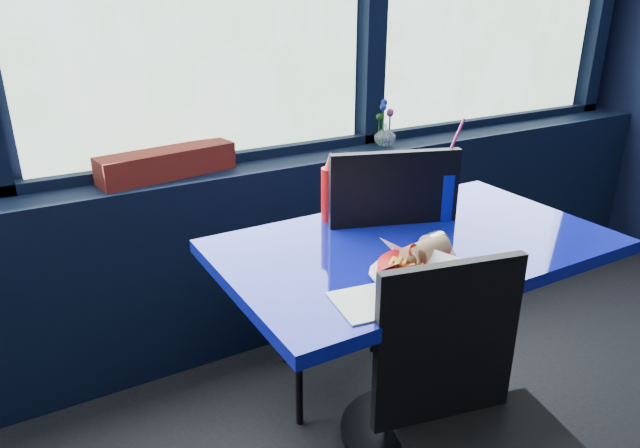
# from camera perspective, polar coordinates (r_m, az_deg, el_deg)

# --- Properties ---
(window_sill) EXTENTS (5.00, 0.26, 0.80)m
(window_sill) POSITION_cam_1_polar(r_m,az_deg,el_deg) (2.47, -9.35, -3.44)
(window_sill) COLOR black
(window_sill) RESTS_ON ground
(near_table) EXTENTS (1.20, 0.70, 0.75)m
(near_table) POSITION_cam_1_polar(r_m,az_deg,el_deg) (1.85, 9.18, -6.81)
(near_table) COLOR black
(near_table) RESTS_ON ground
(chair_near_front) EXTENTS (0.47, 0.48, 0.88)m
(chair_near_front) POSITION_cam_1_polar(r_m,az_deg,el_deg) (1.50, 15.71, -18.18)
(chair_near_front) COLOR black
(chair_near_front) RESTS_ON ground
(chair_near_back) EXTENTS (0.57, 0.57, 0.99)m
(chair_near_back) POSITION_cam_1_polar(r_m,az_deg,el_deg) (2.03, 4.08, -3.76)
(chair_near_back) COLOR black
(chair_near_back) RESTS_ON ground
(planter_box) EXTENTS (0.54, 0.21, 0.10)m
(planter_box) POSITION_cam_1_polar(r_m,az_deg,el_deg) (2.26, -15.02, 5.90)
(planter_box) COLOR maroon
(planter_box) RESTS_ON window_sill
(flower_vase) EXTENTS (0.11, 0.12, 0.21)m
(flower_vase) POSITION_cam_1_polar(r_m,az_deg,el_deg) (2.65, 6.52, 9.10)
(flower_vase) COLOR silver
(flower_vase) RESTS_ON window_sill
(food_basket) EXTENTS (0.27, 0.27, 0.09)m
(food_basket) POSITION_cam_1_polar(r_m,az_deg,el_deg) (1.56, 9.68, -3.86)
(food_basket) COLOR red
(food_basket) RESTS_ON near_table
(ketchup_bottle) EXTENTS (0.06, 0.06, 0.24)m
(ketchup_bottle) POSITION_cam_1_polar(r_m,az_deg,el_deg) (1.87, 1.07, 3.40)
(ketchup_bottle) COLOR red
(ketchup_bottle) RESTS_ON near_table
(soda_cup) EXTENTS (0.10, 0.10, 0.34)m
(soda_cup) POSITION_cam_1_polar(r_m,az_deg,el_deg) (1.95, 12.14, 3.04)
(soda_cup) COLOR #0D1597
(soda_cup) RESTS_ON near_table
(napkin) EXTENTS (0.19, 0.19, 0.00)m
(napkin) POSITION_cam_1_polar(r_m,az_deg,el_deg) (1.41, 4.94, -7.82)
(napkin) COLOR white
(napkin) RESTS_ON near_table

